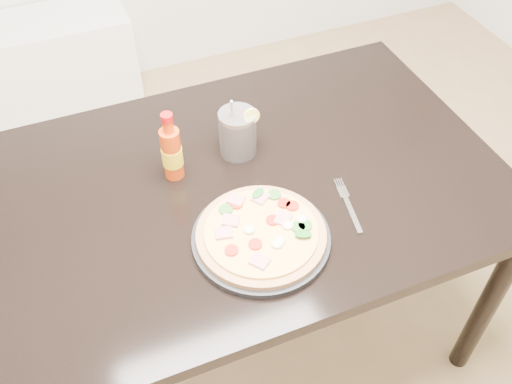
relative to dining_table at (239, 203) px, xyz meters
name	(u,v)px	position (x,y,z in m)	size (l,w,h in m)	color
dining_table	(239,203)	(0.00, 0.00, 0.00)	(1.40, 0.90, 0.75)	black
plate	(261,238)	(-0.02, -0.20, 0.09)	(0.33, 0.33, 0.02)	black
pizza	(261,233)	(-0.02, -0.20, 0.11)	(0.31, 0.31, 0.03)	tan
hot_sauce_bottle	(172,152)	(-0.15, 0.09, 0.16)	(0.05, 0.05, 0.20)	#D33F0C
cola_cup	(238,134)	(0.04, 0.11, 0.15)	(0.11, 0.10, 0.19)	black
fork	(348,203)	(0.23, -0.18, 0.09)	(0.05, 0.19, 0.00)	silver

